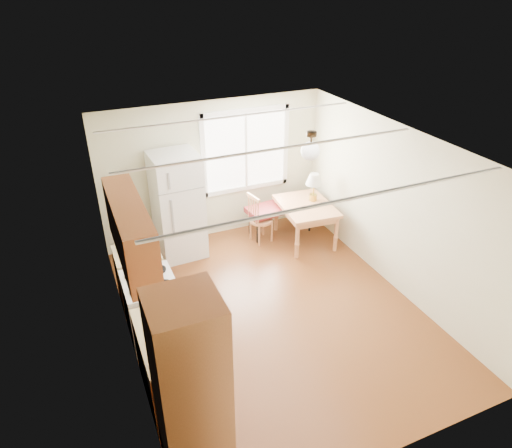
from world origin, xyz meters
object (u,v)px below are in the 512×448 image
refrigerator (178,206)px  chair (257,216)px  bench (280,207)px  dining_table (306,210)px

refrigerator → chair: refrigerator is taller
bench → dining_table: 0.53m
bench → chair: chair is taller
dining_table → chair: 0.87m
refrigerator → dining_table: size_ratio=1.48×
chair → bench: bearing=5.6°
refrigerator → dining_table: (2.18, -0.49, -0.29)m
refrigerator → bench: 1.93m
dining_table → chair: chair is taller
refrigerator → bench: bearing=-4.0°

